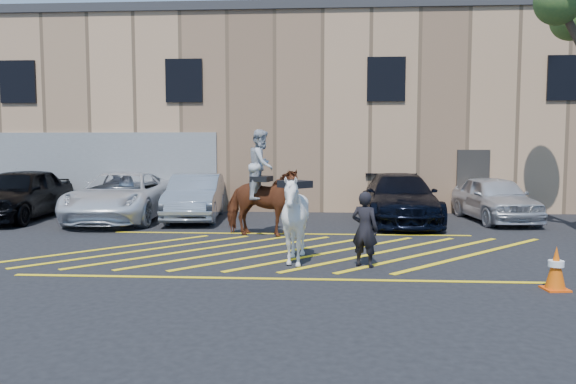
# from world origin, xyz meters

# --- Properties ---
(ground) EXTENTS (90.00, 90.00, 0.00)m
(ground) POSITION_xyz_m (0.00, 0.00, 0.00)
(ground) COLOR black
(ground) RESTS_ON ground
(car_black_suv) EXTENTS (2.16, 4.90, 1.64)m
(car_black_suv) POSITION_xyz_m (-8.74, 4.50, 0.82)
(car_black_suv) COLOR black
(car_black_suv) RESTS_ON ground
(car_white_pickup) EXTENTS (2.75, 5.54, 1.51)m
(car_white_pickup) POSITION_xyz_m (-5.43, 4.56, 0.75)
(car_white_pickup) COLOR white
(car_white_pickup) RESTS_ON ground
(car_silver_sedan) EXTENTS (1.91, 4.48, 1.44)m
(car_silver_sedan) POSITION_xyz_m (-3.17, 4.91, 0.72)
(car_silver_sedan) COLOR #91969E
(car_silver_sedan) RESTS_ON ground
(car_blue_suv) EXTENTS (2.08, 5.11, 1.48)m
(car_blue_suv) POSITION_xyz_m (3.21, 4.64, 0.74)
(car_blue_suv) COLOR black
(car_blue_suv) RESTS_ON ground
(car_white_suv) EXTENTS (2.06, 4.29, 1.41)m
(car_white_suv) POSITION_xyz_m (6.21, 5.15, 0.71)
(car_white_suv) COLOR silver
(car_white_suv) RESTS_ON ground
(handler) EXTENTS (0.64, 0.56, 1.48)m
(handler) POSITION_xyz_m (1.70, -1.68, 0.74)
(handler) COLOR black
(handler) RESTS_ON ground
(warehouse) EXTENTS (32.42, 10.20, 7.30)m
(warehouse) POSITION_xyz_m (-0.01, 11.99, 3.65)
(warehouse) COLOR tan
(warehouse) RESTS_ON ground
(hatching_zone) EXTENTS (12.60, 5.12, 0.01)m
(hatching_zone) POSITION_xyz_m (-0.00, -0.30, 0.01)
(hatching_zone) COLOR yellow
(hatching_zone) RESTS_ON ground
(mounted_bay) EXTENTS (2.25, 1.39, 2.77)m
(mounted_bay) POSITION_xyz_m (-0.72, 1.80, 1.12)
(mounted_bay) COLOR brown
(mounted_bay) RESTS_ON ground
(saddled_white) EXTENTS (2.18, 2.19, 1.80)m
(saddled_white) POSITION_xyz_m (0.32, -1.52, 0.91)
(saddled_white) COLOR white
(saddled_white) RESTS_ON ground
(traffic_cone) EXTENTS (0.42, 0.42, 0.73)m
(traffic_cone) POSITION_xyz_m (4.71, -3.25, 0.37)
(traffic_cone) COLOR #F5490A
(traffic_cone) RESTS_ON ground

